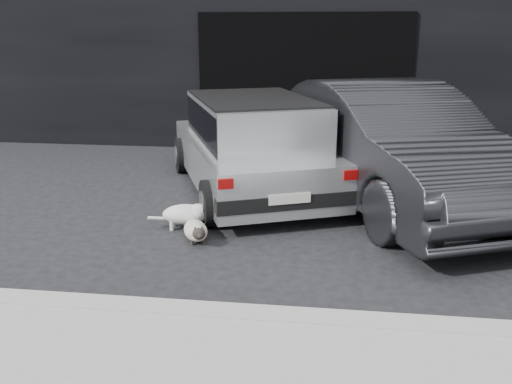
# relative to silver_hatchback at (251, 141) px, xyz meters

# --- Properties ---
(ground) EXTENTS (80.00, 80.00, 0.00)m
(ground) POSITION_rel_silver_hatchback_xyz_m (-0.39, -1.09, -0.76)
(ground) COLOR black
(ground) RESTS_ON ground
(building_facade) EXTENTS (34.00, 4.00, 5.00)m
(building_facade) POSITION_rel_silver_hatchback_xyz_m (0.61, 4.91, 1.74)
(building_facade) COLOR black
(building_facade) RESTS_ON ground
(garage_opening) EXTENTS (4.00, 0.10, 2.60)m
(garage_opening) POSITION_rel_silver_hatchback_xyz_m (0.61, 2.90, 0.54)
(garage_opening) COLOR black
(garage_opening) RESTS_ON ground
(curb) EXTENTS (18.00, 0.25, 0.12)m
(curb) POSITION_rel_silver_hatchback_xyz_m (0.61, -3.69, -0.70)
(curb) COLOR gray
(curb) RESTS_ON ground
(silver_hatchback) EXTENTS (2.99, 4.15, 1.40)m
(silver_hatchback) POSITION_rel_silver_hatchback_xyz_m (0.00, 0.00, 0.00)
(silver_hatchback) COLOR silver
(silver_hatchback) RESTS_ON ground
(second_car) EXTENTS (3.45, 5.22, 1.63)m
(second_car) POSITION_rel_silver_hatchback_xyz_m (1.91, -0.21, 0.05)
(second_car) COLOR black
(second_car) RESTS_ON ground
(cat_siamese) EXTENTS (0.43, 0.71, 0.27)m
(cat_siamese) POSITION_rel_silver_hatchback_xyz_m (-0.36, -1.98, -0.64)
(cat_siamese) COLOR beige
(cat_siamese) RESTS_ON ground
(cat_white) EXTENTS (0.83, 0.35, 0.39)m
(cat_white) POSITION_rel_silver_hatchback_xyz_m (-0.53, -1.60, -0.57)
(cat_white) COLOR silver
(cat_white) RESTS_ON ground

